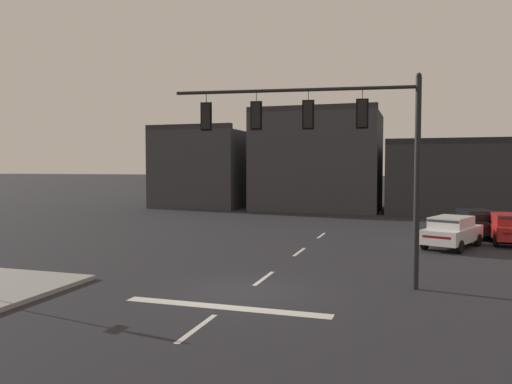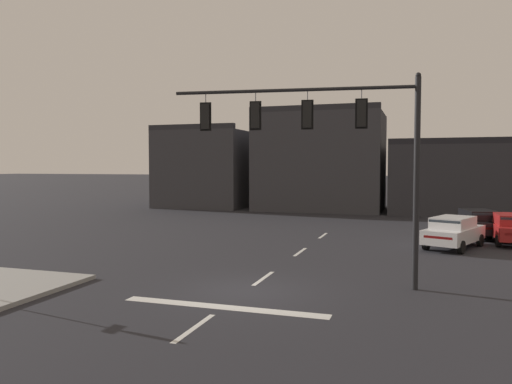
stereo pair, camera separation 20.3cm
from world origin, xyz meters
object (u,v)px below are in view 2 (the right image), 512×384
signal_mast_near_side (330,135)px  car_lot_nearside (512,228)px  car_lot_farside (454,231)px  car_lot_middle (478,223)px

signal_mast_near_side → car_lot_nearside: size_ratio=1.89×
car_lot_nearside → signal_mast_near_side: bearing=-121.8°
car_lot_farside → signal_mast_near_side: bearing=-115.2°
car_lot_middle → car_lot_farside: (-1.61, -4.72, 0.00)m
car_lot_nearside → car_lot_middle: bearing=123.5°
car_lot_nearside → car_lot_middle: same height
signal_mast_near_side → car_lot_farside: 11.76m
signal_mast_near_side → car_lot_farside: (4.65, 9.87, -4.40)m
signal_mast_near_side → car_lot_nearside: bearing=58.2°
car_lot_middle → car_lot_farside: 4.98m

